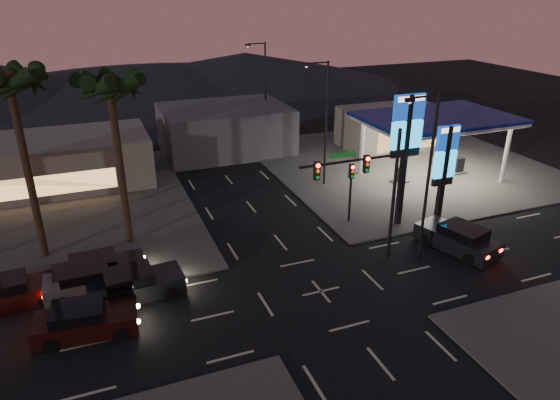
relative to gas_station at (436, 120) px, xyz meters
name	(u,v)px	position (x,y,z in m)	size (l,w,h in m)	color
ground	(321,291)	(-16.00, -12.00, -5.08)	(140.00, 140.00, 0.00)	black
corner_lot_ne	(402,164)	(0.00, 4.00, -5.02)	(24.00, 24.00, 0.12)	#47443F
corner_lot_nw	(18,218)	(-32.00, 4.00, -5.02)	(24.00, 24.00, 0.12)	#47443F
gas_station	(436,120)	(0.00, 0.00, 0.00)	(12.20, 8.20, 5.47)	silver
convenience_store	(392,128)	(2.00, 9.00, -3.08)	(10.00, 6.00, 4.00)	#726B5B
pylon_sign_tall	(406,135)	(-7.50, -6.50, 1.31)	(2.20, 0.35, 9.00)	black
pylon_sign_short	(445,161)	(-5.00, -7.50, -0.42)	(1.60, 0.35, 7.00)	black
traffic_signal_mast	(369,180)	(-12.24, -10.01, 0.15)	(6.10, 0.39, 8.00)	black
pedestal_signal	(351,183)	(-10.50, -5.02, -2.16)	(0.32, 0.39, 4.30)	black
streetlight_near	(426,170)	(-9.21, -11.00, 0.64)	(2.14, 0.25, 10.00)	black
streetlight_mid	(324,117)	(-9.21, 2.00, 0.64)	(2.14, 0.25, 10.00)	black
streetlight_far	(264,86)	(-9.21, 16.00, 0.64)	(2.14, 0.25, 10.00)	black
palm_a	(111,96)	(-25.00, -2.50, 4.35)	(4.41, 4.41, 10.86)	black
palm_b	(11,93)	(-30.00, -2.50, 4.89)	(4.41, 4.41, 11.46)	black
building_far_west	(47,163)	(-30.00, 10.00, -3.08)	(16.00, 8.00, 4.00)	#726B5B
building_far_mid	(225,129)	(-14.00, 14.00, -2.88)	(12.00, 9.00, 4.40)	#4C4C51
hill_right	(245,68)	(-1.00, 48.00, -2.58)	(50.00, 50.00, 5.00)	black
hill_center	(153,77)	(-16.00, 48.00, -3.08)	(60.00, 60.00, 4.00)	black
car_lane_a_front	(135,285)	(-25.37, -8.88, -4.33)	(5.12, 2.42, 1.63)	black
car_lane_a_mid	(85,321)	(-27.92, -11.11, -4.35)	(4.96, 2.44, 1.57)	black
car_lane_b_front	(91,280)	(-27.50, -7.58, -4.33)	(4.98, 2.14, 1.61)	#5F5F62
car_lane_b_mid	(99,270)	(-27.05, -6.65, -4.33)	(5.02, 2.23, 1.62)	black
car_lane_b_rear	(9,293)	(-31.45, -7.26, -4.36)	(4.93, 2.38, 1.56)	black
suv_station	(458,239)	(-6.09, -10.94, -4.29)	(3.41, 5.44, 1.69)	black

